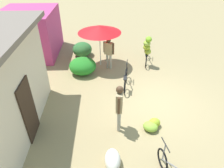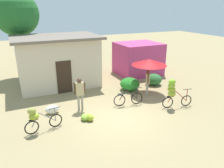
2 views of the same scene
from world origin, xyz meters
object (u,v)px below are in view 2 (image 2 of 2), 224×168
at_px(produce_sack, 52,109).
at_px(person_vendor, 80,91).
at_px(bicycle_near_pile, 128,99).
at_px(bicycle_center_loaded, 173,91).
at_px(shop_pink, 138,58).
at_px(bicycle_leftmost, 37,118).
at_px(banana_pile_on_ground, 87,117).
at_px(market_umbrella, 149,62).
at_px(tree_behind_building, 16,14).
at_px(person_bystander, 148,80).
at_px(building_low, 58,61).

distance_m(produce_sack, person_vendor, 1.65).
distance_m(bicycle_near_pile, bicycle_center_loaded, 2.35).
relative_size(shop_pink, bicycle_near_pile, 1.97).
relative_size(bicycle_near_pile, produce_sack, 2.32).
xyz_separation_m(shop_pink, bicycle_near_pile, (-3.58, -4.95, -0.84)).
bearing_deg(bicycle_leftmost, banana_pile_on_ground, 3.05).
relative_size(market_umbrella, bicycle_leftmost, 1.29).
relative_size(shop_pink, tree_behind_building, 0.52).
relative_size(bicycle_leftmost, banana_pile_on_ground, 2.24).
distance_m(bicycle_center_loaded, person_bystander, 1.94).
height_order(building_low, person_bystander, building_low).
bearing_deg(building_low, person_bystander, -44.47).
distance_m(bicycle_leftmost, person_vendor, 2.58).
bearing_deg(bicycle_center_loaded, person_bystander, 98.10).
height_order(bicycle_leftmost, bicycle_near_pile, bicycle_leftmost).
bearing_deg(banana_pile_on_ground, person_bystander, 17.99).
height_order(bicycle_center_loaded, produce_sack, bicycle_center_loaded).
bearing_deg(person_bystander, shop_pink, 65.67).
distance_m(shop_pink, market_umbrella, 4.21).
xyz_separation_m(market_umbrella, bicycle_center_loaded, (-0.06, -2.35, -0.99)).
relative_size(bicycle_leftmost, produce_sack, 2.32).
xyz_separation_m(shop_pink, person_bystander, (-1.93, -4.26, -0.24)).
bearing_deg(bicycle_leftmost, bicycle_near_pile, 9.43).
height_order(building_low, produce_sack, building_low).
xyz_separation_m(market_umbrella, person_vendor, (-4.52, -0.67, -0.85)).
relative_size(building_low, person_vendor, 3.14).
height_order(tree_behind_building, person_bystander, tree_behind_building).
bearing_deg(tree_behind_building, banana_pile_on_ground, -75.92).
distance_m(tree_behind_building, bicycle_center_loaded, 11.68).
bearing_deg(market_umbrella, building_low, 140.68).
bearing_deg(bicycle_near_pile, banana_pile_on_ground, -165.27).
bearing_deg(bicycle_leftmost, tree_behind_building, 89.38).
height_order(shop_pink, person_vendor, shop_pink).
height_order(bicycle_near_pile, produce_sack, bicycle_near_pile).
distance_m(market_umbrella, bicycle_leftmost, 7.12).
distance_m(shop_pink, tree_behind_building, 9.31).
height_order(tree_behind_building, person_vendor, tree_behind_building).
xyz_separation_m(bicycle_center_loaded, banana_pile_on_ground, (-4.48, 0.56, -0.78)).
bearing_deg(shop_pink, person_vendor, -143.60).
height_order(bicycle_near_pile, person_vendor, person_vendor).
bearing_deg(shop_pink, bicycle_near_pile, -125.84).
distance_m(shop_pink, bicycle_near_pile, 6.17).
xyz_separation_m(tree_behind_building, person_vendor, (2.14, -7.27, -3.46)).
height_order(building_low, shop_pink, building_low).
xyz_separation_m(market_umbrella, banana_pile_on_ground, (-4.55, -1.79, -1.77)).
height_order(tree_behind_building, produce_sack, tree_behind_building).
bearing_deg(bicycle_near_pile, bicycle_center_loaded, -32.57).
bearing_deg(bicycle_center_loaded, tree_behind_building, 126.36).
bearing_deg(market_umbrella, person_bystander, -128.71).
bearing_deg(produce_sack, bicycle_center_loaded, -18.39).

